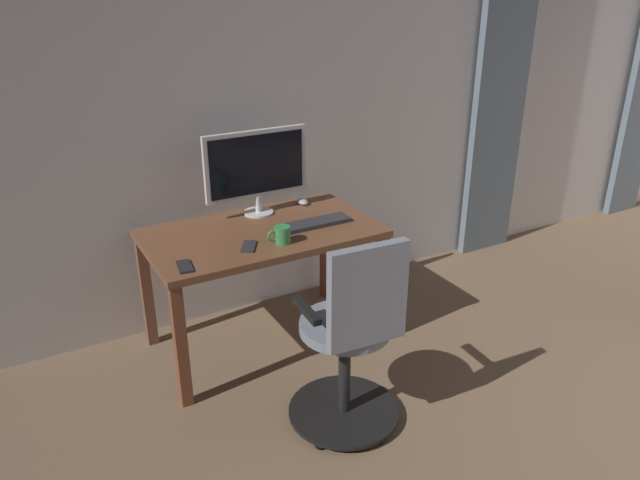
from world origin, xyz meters
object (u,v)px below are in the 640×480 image
at_px(office_chair, 351,342).
at_px(computer_mouse, 302,202).
at_px(cell_phone_face_up, 185,266).
at_px(cell_phone_by_monitor, 249,246).
at_px(desk, 262,246).
at_px(computer_keyboard, 316,223).
at_px(computer_monitor, 256,166).
at_px(mug_tea, 282,235).

bearing_deg(office_chair, computer_mouse, 77.01).
relative_size(cell_phone_face_up, cell_phone_by_monitor, 1.00).
height_order(desk, computer_keyboard, computer_keyboard).
distance_m(computer_monitor, computer_keyboard, 0.49).
bearing_deg(computer_keyboard, mug_tea, 25.42).
distance_m(office_chair, computer_monitor, 1.27).
xyz_separation_m(office_chair, computer_keyboard, (-0.26, -0.81, 0.27)).
bearing_deg(computer_keyboard, desk, -14.69).
relative_size(computer_monitor, mug_tea, 4.80).
distance_m(computer_mouse, cell_phone_by_monitor, 0.70).
bearing_deg(mug_tea, cell_phone_by_monitor, -11.33).
xyz_separation_m(office_chair, cell_phone_by_monitor, (0.21, -0.71, 0.26)).
distance_m(computer_keyboard, cell_phone_by_monitor, 0.47).
xyz_separation_m(computer_monitor, cell_phone_by_monitor, (0.25, 0.43, -0.29)).
distance_m(office_chair, computer_mouse, 1.23).
distance_m(computer_keyboard, mug_tea, 0.32).
bearing_deg(computer_mouse, cell_phone_by_monitor, 38.48).
xyz_separation_m(computer_keyboard, cell_phone_face_up, (0.83, 0.17, -0.01)).
distance_m(desk, computer_keyboard, 0.34).
xyz_separation_m(office_chair, computer_mouse, (-0.35, -1.15, 0.27)).
height_order(computer_monitor, cell_phone_face_up, computer_monitor).
relative_size(computer_mouse, cell_phone_face_up, 0.69).
distance_m(computer_monitor, cell_phone_face_up, 0.85).
xyz_separation_m(computer_keyboard, computer_mouse, (-0.09, -0.34, 0.01)).
bearing_deg(computer_mouse, computer_keyboard, 75.39).
xyz_separation_m(desk, cell_phone_by_monitor, (0.15, 0.18, 0.10)).
height_order(computer_monitor, computer_mouse, computer_monitor).
relative_size(computer_keyboard, computer_mouse, 4.06).
distance_m(desk, office_chair, 0.90).
bearing_deg(computer_monitor, mug_tea, 81.54).
height_order(desk, cell_phone_by_monitor, cell_phone_by_monitor).
relative_size(computer_mouse, mug_tea, 0.75).
bearing_deg(cell_phone_by_monitor, computer_monitor, -88.31).
bearing_deg(computer_monitor, cell_phone_by_monitor, 60.26).
bearing_deg(mug_tea, desk, -83.74).
relative_size(computer_keyboard, cell_phone_face_up, 2.82).
xyz_separation_m(computer_mouse, mug_tea, (0.37, 0.47, 0.03)).
bearing_deg(cell_phone_by_monitor, mug_tea, -159.90).
distance_m(desk, cell_phone_face_up, 0.59).
distance_m(computer_mouse, mug_tea, 0.60).
bearing_deg(office_chair, cell_phone_face_up, 135.77).
relative_size(computer_keyboard, mug_tea, 3.05).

